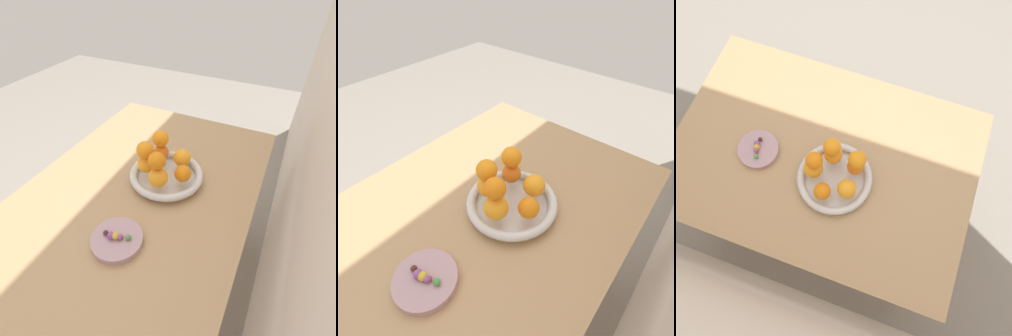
% 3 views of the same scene
% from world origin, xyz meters
% --- Properties ---
extents(ground_plane, '(6.00, 6.00, 0.00)m').
position_xyz_m(ground_plane, '(0.00, 0.00, 0.00)').
color(ground_plane, gray).
extents(dining_table, '(1.10, 0.76, 0.74)m').
position_xyz_m(dining_table, '(0.00, 0.00, 0.65)').
color(dining_table, tan).
rests_on(dining_table, ground_plane).
extents(fruit_bowl, '(0.26, 0.26, 0.04)m').
position_xyz_m(fruit_bowl, '(-0.07, 0.06, 0.76)').
color(fruit_bowl, silver).
rests_on(fruit_bowl, dining_table).
extents(candy_dish, '(0.15, 0.15, 0.02)m').
position_xyz_m(candy_dish, '(0.22, 0.05, 0.75)').
color(candy_dish, '#B28C99').
rests_on(candy_dish, dining_table).
extents(orange_0, '(0.07, 0.07, 0.07)m').
position_xyz_m(orange_0, '(0.00, 0.07, 0.81)').
color(orange_0, orange).
rests_on(orange_0, fruit_bowl).
extents(orange_1, '(0.06, 0.06, 0.06)m').
position_xyz_m(orange_1, '(-0.06, 0.13, 0.81)').
color(orange_1, orange).
rests_on(orange_1, fruit_bowl).
extents(orange_2, '(0.06, 0.06, 0.06)m').
position_xyz_m(orange_2, '(-0.13, 0.10, 0.81)').
color(orange_2, orange).
rests_on(orange_2, fruit_bowl).
extents(orange_3, '(0.06, 0.06, 0.06)m').
position_xyz_m(orange_3, '(-0.13, 0.01, 0.81)').
color(orange_3, orange).
rests_on(orange_3, fruit_bowl).
extents(orange_4, '(0.06, 0.06, 0.06)m').
position_xyz_m(orange_4, '(-0.05, -0.00, 0.81)').
color(orange_4, orange).
rests_on(orange_4, fruit_bowl).
extents(orange_5, '(0.06, 0.06, 0.06)m').
position_xyz_m(orange_5, '(-0.01, 0.06, 0.87)').
color(orange_5, orange).
rests_on(orange_5, orange_0).
extents(orange_6, '(0.06, 0.06, 0.06)m').
position_xyz_m(orange_6, '(-0.04, -0.00, 0.87)').
color(orange_6, orange).
rests_on(orange_6, orange_4).
extents(orange_7, '(0.06, 0.06, 0.06)m').
position_xyz_m(orange_7, '(-0.13, 0.01, 0.87)').
color(orange_7, orange).
rests_on(orange_7, orange_3).
extents(candy_ball_0, '(0.02, 0.02, 0.02)m').
position_xyz_m(candy_ball_0, '(0.23, 0.05, 0.77)').
color(candy_ball_0, gold).
rests_on(candy_ball_0, candy_dish).
extents(candy_ball_1, '(0.01, 0.01, 0.01)m').
position_xyz_m(candy_ball_1, '(0.23, 0.02, 0.77)').
color(candy_ball_1, '#472819').
rests_on(candy_ball_1, candy_dish).
extents(candy_ball_2, '(0.02, 0.02, 0.02)m').
position_xyz_m(candy_ball_2, '(0.21, 0.08, 0.77)').
color(candy_ball_2, '#4C9947').
rests_on(candy_ball_2, candy_dish).
extents(candy_ball_3, '(0.02, 0.02, 0.02)m').
position_xyz_m(candy_ball_3, '(0.22, 0.06, 0.77)').
color(candy_ball_3, '#8C4C99').
rests_on(candy_ball_3, candy_dish).
extents(candy_ball_4, '(0.01, 0.01, 0.01)m').
position_xyz_m(candy_ball_4, '(0.22, 0.07, 0.77)').
color(candy_ball_4, '#C6384C').
rests_on(candy_ball_4, candy_dish).
extents(candy_ball_5, '(0.02, 0.02, 0.02)m').
position_xyz_m(candy_ball_5, '(0.23, 0.04, 0.77)').
color(candy_ball_5, '#8C4C99').
rests_on(candy_ball_5, candy_dish).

